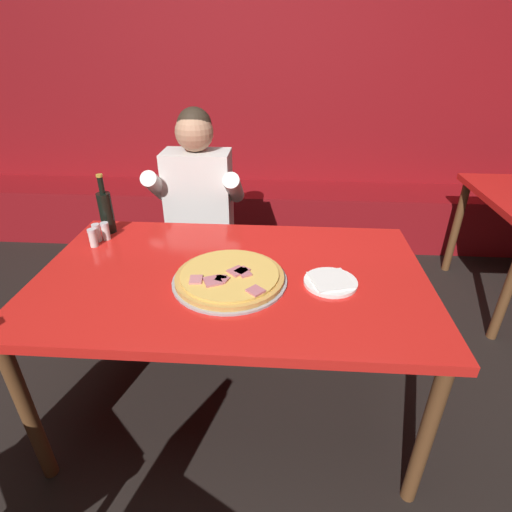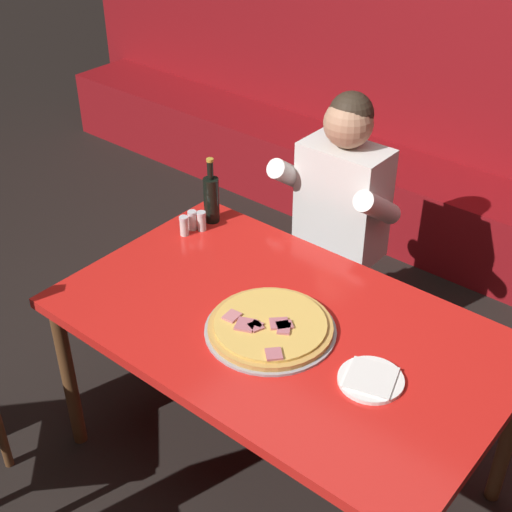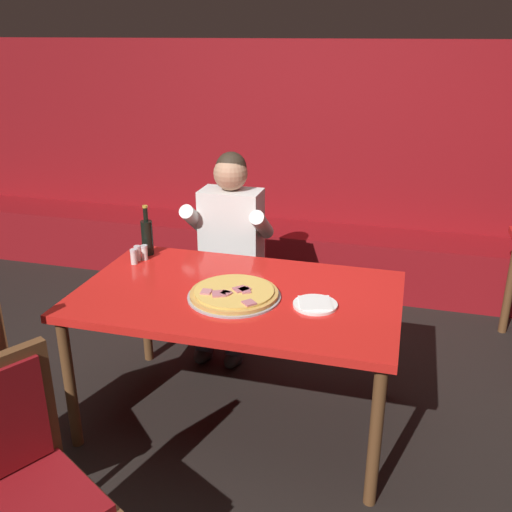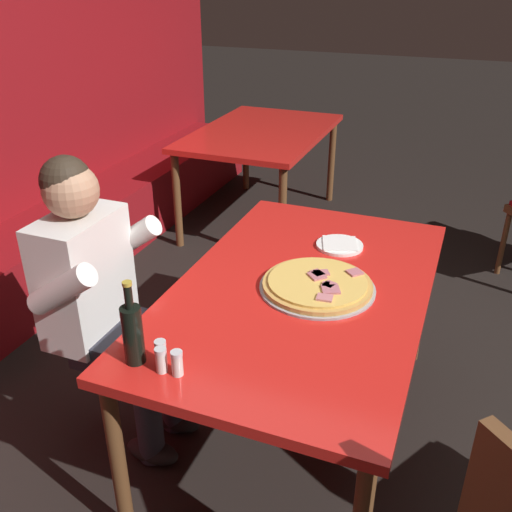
% 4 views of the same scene
% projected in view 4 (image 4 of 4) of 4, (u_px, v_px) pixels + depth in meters
% --- Properties ---
extents(ground_plane, '(24.00, 24.00, 0.00)m').
position_uv_depth(ground_plane, '(296.00, 429.00, 2.60)').
color(ground_plane, black).
extents(main_dining_table, '(1.59, 0.96, 0.75)m').
position_uv_depth(main_dining_table, '(301.00, 301.00, 2.28)').
color(main_dining_table, brown).
rests_on(main_dining_table, ground_plane).
extents(pizza, '(0.45, 0.45, 0.05)m').
position_uv_depth(pizza, '(317.00, 285.00, 2.22)').
color(pizza, '#9E9EA3').
rests_on(pizza, main_dining_table).
extents(plate_white_paper, '(0.21, 0.21, 0.02)m').
position_uv_depth(plate_white_paper, '(340.00, 245.00, 2.56)').
color(plate_white_paper, white).
rests_on(plate_white_paper, main_dining_table).
extents(beer_bottle, '(0.07, 0.07, 0.29)m').
position_uv_depth(beer_bottle, '(133.00, 332.00, 1.78)').
color(beer_bottle, black).
rests_on(beer_bottle, main_dining_table).
extents(shaker_red_pepper_flakes, '(0.04, 0.04, 0.09)m').
position_uv_depth(shaker_red_pepper_flakes, '(161.00, 361.00, 1.76)').
color(shaker_red_pepper_flakes, silver).
rests_on(shaker_red_pepper_flakes, main_dining_table).
extents(shaker_black_pepper, '(0.04, 0.04, 0.09)m').
position_uv_depth(shaker_black_pepper, '(161.00, 354.00, 1.80)').
color(shaker_black_pepper, silver).
rests_on(shaker_black_pepper, main_dining_table).
extents(shaker_parmesan, '(0.04, 0.04, 0.09)m').
position_uv_depth(shaker_parmesan, '(177.00, 364.00, 1.75)').
color(shaker_parmesan, silver).
rests_on(shaker_parmesan, main_dining_table).
extents(diner_seated_blue_shirt, '(0.53, 0.53, 1.27)m').
position_uv_depth(diner_seated_blue_shirt, '(105.00, 297.00, 2.27)').
color(diner_seated_blue_shirt, black).
rests_on(diner_seated_blue_shirt, ground_plane).
extents(background_dining_table, '(1.42, 0.92, 0.75)m').
position_uv_depth(background_dining_table, '(261.00, 140.00, 4.38)').
color(background_dining_table, brown).
rests_on(background_dining_table, ground_plane).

